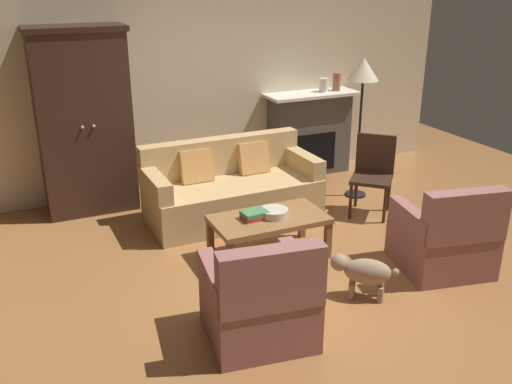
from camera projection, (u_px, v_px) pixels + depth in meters
The scene contains 15 objects.
ground_plane at pixel (284, 267), 5.38m from camera, with size 9.60×9.60×0.00m, color #9E6638.
back_wall at pixel (193, 77), 7.04m from camera, with size 7.20×0.10×2.80m, color beige.
fireplace at pixel (310, 133), 7.72m from camera, with size 1.26×0.48×1.12m.
armoire at pixel (84, 122), 6.35m from camera, with size 1.06×0.57×2.09m.
couch at pixel (231, 190), 6.38m from camera, with size 1.93×0.88×0.86m.
coffee_table at pixel (269, 222), 5.45m from camera, with size 1.10×0.60×0.42m.
fruit_bowl at pixel (274, 213), 5.43m from camera, with size 0.28×0.28×0.07m, color beige.
book_stack at pixel (255, 215), 5.38m from camera, with size 0.25×0.19×0.08m.
mantel_vase_cream at pixel (324, 85), 7.54m from camera, with size 0.12×0.12×0.18m, color beige.
mantel_vase_terracotta at pixel (337, 82), 7.61m from camera, with size 0.11×0.11×0.24m, color #A86042.
armchair_near_left at pixel (260, 302), 4.23m from camera, with size 0.87×0.87×0.88m.
armchair_near_right at pixel (445, 239), 5.23m from camera, with size 0.90×0.90×0.88m.
side_chair_wooden at pixel (373, 170), 6.45m from camera, with size 0.62×0.62×0.90m.
floor_lamp at pixel (363, 78), 6.59m from camera, with size 0.36×0.36×1.69m.
dog at pixel (363, 272), 4.80m from camera, with size 0.49×0.42×0.39m.
Camera 1 is at (-2.21, -4.22, 2.61)m, focal length 39.84 mm.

